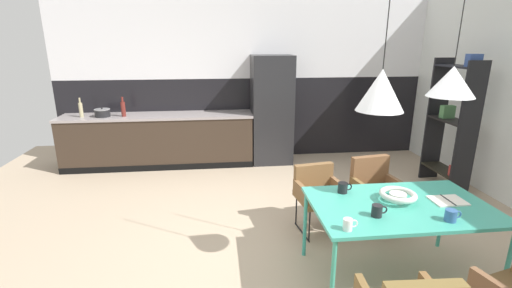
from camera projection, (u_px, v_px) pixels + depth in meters
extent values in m
plane|color=tan|center=(278.00, 252.00, 3.61)|extent=(8.50, 8.50, 0.00)
cube|color=black|center=(249.00, 118.00, 6.45)|extent=(6.54, 0.12, 1.43)
cube|color=silver|center=(248.00, 36.00, 6.04)|extent=(6.54, 0.12, 1.43)
cube|color=#36291F|center=(160.00, 141.00, 6.02)|extent=(3.12, 0.60, 0.84)
cube|color=#9D9392|center=(157.00, 116.00, 5.90)|extent=(3.15, 0.63, 0.04)
cube|color=black|center=(159.00, 168.00, 5.84)|extent=(3.12, 0.01, 0.10)
cube|color=#232326|center=(272.00, 110.00, 6.09)|extent=(0.68, 0.60, 1.84)
cube|color=teal|center=(400.00, 206.00, 3.04)|extent=(1.51, 0.93, 0.03)
cylinder|color=teal|center=(305.00, 224.00, 3.47)|extent=(0.04, 0.04, 0.70)
cylinder|color=teal|center=(442.00, 216.00, 3.62)|extent=(0.04, 0.04, 0.70)
cylinder|color=teal|center=(333.00, 280.00, 2.66)|extent=(0.04, 0.04, 0.70)
cylinder|color=teal|center=(507.00, 267.00, 2.81)|extent=(0.04, 0.04, 0.70)
cube|color=brown|center=(378.00, 195.00, 3.97)|extent=(0.54, 0.53, 0.06)
cube|color=brown|center=(369.00, 171.00, 4.09)|extent=(0.46, 0.15, 0.36)
cube|color=brown|center=(396.00, 185.00, 3.99)|extent=(0.11, 0.42, 0.14)
cube|color=brown|center=(361.00, 189.00, 3.88)|extent=(0.11, 0.42, 0.14)
cylinder|color=black|center=(402.00, 218.00, 3.90)|extent=(0.02, 0.02, 0.38)
cylinder|color=black|center=(370.00, 223.00, 3.80)|extent=(0.02, 0.02, 0.38)
cylinder|color=black|center=(381.00, 203.00, 4.26)|extent=(0.02, 0.02, 0.38)
cylinder|color=black|center=(352.00, 207.00, 4.16)|extent=(0.02, 0.02, 0.38)
cylinder|color=black|center=(389.00, 225.00, 4.13)|extent=(0.08, 0.41, 0.02)
cylinder|color=black|center=(359.00, 229.00, 4.03)|extent=(0.08, 0.41, 0.02)
cube|color=brown|center=(320.00, 198.00, 3.91)|extent=(0.54, 0.53, 0.06)
cube|color=brown|center=(313.00, 176.00, 4.04)|extent=(0.46, 0.15, 0.30)
cube|color=brown|center=(339.00, 188.00, 3.94)|extent=(0.11, 0.42, 0.14)
cube|color=brown|center=(302.00, 192.00, 3.83)|extent=(0.11, 0.42, 0.14)
cylinder|color=black|center=(343.00, 221.00, 3.85)|extent=(0.02, 0.02, 0.37)
cylinder|color=black|center=(309.00, 226.00, 3.74)|extent=(0.02, 0.02, 0.37)
cylinder|color=black|center=(328.00, 206.00, 4.20)|extent=(0.02, 0.02, 0.37)
cylinder|color=black|center=(296.00, 210.00, 4.10)|extent=(0.02, 0.02, 0.37)
cylinder|color=black|center=(334.00, 227.00, 4.07)|extent=(0.08, 0.41, 0.02)
cylinder|color=black|center=(302.00, 232.00, 3.97)|extent=(0.08, 0.41, 0.02)
cylinder|color=silver|center=(398.00, 197.00, 3.08)|extent=(0.15, 0.15, 0.07)
torus|color=silver|center=(398.00, 195.00, 3.08)|extent=(0.32, 0.32, 0.05)
cube|color=white|center=(440.00, 201.00, 3.08)|extent=(0.14, 0.21, 0.01)
cube|color=white|center=(455.00, 200.00, 3.09)|extent=(0.14, 0.21, 0.01)
cube|color=#262628|center=(448.00, 200.00, 3.09)|extent=(0.01, 0.22, 0.00)
cylinder|color=black|center=(343.00, 188.00, 3.25)|extent=(0.09, 0.09, 0.10)
torus|color=black|center=(349.00, 187.00, 3.26)|extent=(0.07, 0.01, 0.07)
cylinder|color=white|center=(348.00, 224.00, 2.61)|extent=(0.07, 0.07, 0.09)
torus|color=white|center=(354.00, 224.00, 2.61)|extent=(0.06, 0.01, 0.06)
cylinder|color=#335B93|center=(451.00, 215.00, 2.74)|extent=(0.09, 0.09, 0.09)
torus|color=#335B93|center=(458.00, 215.00, 2.75)|extent=(0.06, 0.01, 0.06)
cylinder|color=black|center=(377.00, 211.00, 2.81)|extent=(0.08, 0.08, 0.10)
torus|color=black|center=(383.00, 210.00, 2.82)|extent=(0.07, 0.01, 0.07)
cylinder|color=black|center=(102.00, 113.00, 5.72)|extent=(0.24, 0.24, 0.11)
cylinder|color=gray|center=(102.00, 109.00, 5.71)|extent=(0.24, 0.24, 0.01)
sphere|color=black|center=(102.00, 108.00, 5.70)|extent=(0.02, 0.02, 0.02)
cylinder|color=maroon|center=(123.00, 109.00, 5.73)|extent=(0.07, 0.07, 0.24)
cylinder|color=maroon|center=(122.00, 99.00, 5.68)|extent=(0.03, 0.03, 0.08)
cylinder|color=tan|center=(81.00, 110.00, 5.68)|extent=(0.06, 0.06, 0.23)
cylinder|color=tan|center=(80.00, 100.00, 5.63)|extent=(0.03, 0.03, 0.08)
cube|color=black|center=(436.00, 120.00, 5.33)|extent=(0.30, 0.03, 1.84)
cube|color=black|center=(468.00, 132.00, 4.65)|extent=(0.30, 0.03, 1.84)
cube|color=black|center=(444.00, 170.00, 5.18)|extent=(0.30, 0.69, 0.02)
cube|color=#B73833|center=(457.00, 171.00, 4.90)|extent=(0.18, 0.10, 0.15)
cube|color=black|center=(452.00, 120.00, 4.97)|extent=(0.30, 0.69, 0.02)
cube|color=#4C7F4C|center=(447.00, 112.00, 5.05)|extent=(0.18, 0.10, 0.18)
cube|color=black|center=(460.00, 66.00, 4.76)|extent=(0.30, 0.69, 0.02)
cube|color=#334C8C|center=(474.00, 60.00, 4.50)|extent=(0.18, 0.10, 0.16)
cylinder|color=black|center=(390.00, 1.00, 2.50)|extent=(0.01, 0.01, 0.94)
cone|color=silver|center=(381.00, 90.00, 2.68)|extent=(0.36, 0.36, 0.32)
cylinder|color=black|center=(464.00, 2.00, 2.61)|extent=(0.01, 0.01, 0.93)
cone|color=silver|center=(452.00, 82.00, 2.78)|extent=(0.36, 0.36, 0.24)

